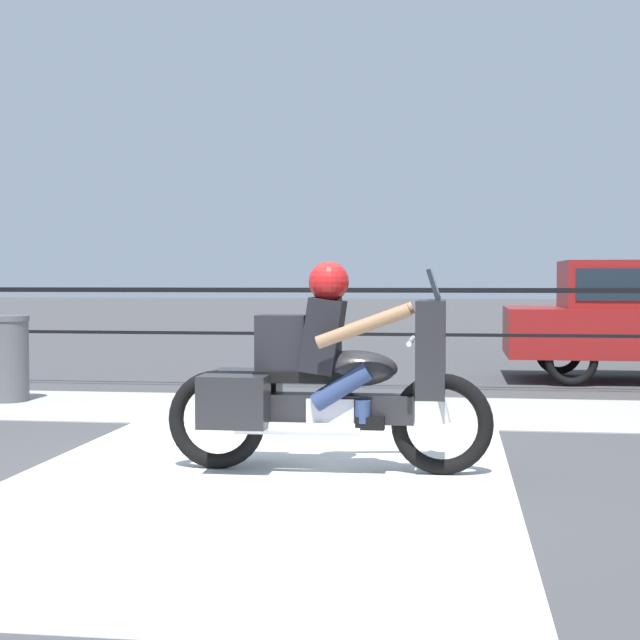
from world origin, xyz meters
name	(u,v)px	position (x,y,z in m)	size (l,w,h in m)	color
ground_plane	(254,474)	(0.00, 0.00, 0.00)	(120.00, 120.00, 0.00)	#424244
sidewalk_band	(320,409)	(0.00, 3.40, 0.01)	(44.00, 2.40, 0.01)	#A8A59E
crosswalk_band	(259,479)	(0.08, -0.20, 0.00)	(3.46, 6.00, 0.01)	silver
fence_railing	(340,310)	(0.00, 5.23, 1.00)	(36.00, 0.05, 1.27)	black
motorcycle	(328,378)	(0.51, 0.14, 0.68)	(2.35, 0.76, 1.51)	black
trash_bin	(7,359)	(-3.57, 3.58, 0.49)	(0.51, 0.51, 0.97)	#515156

